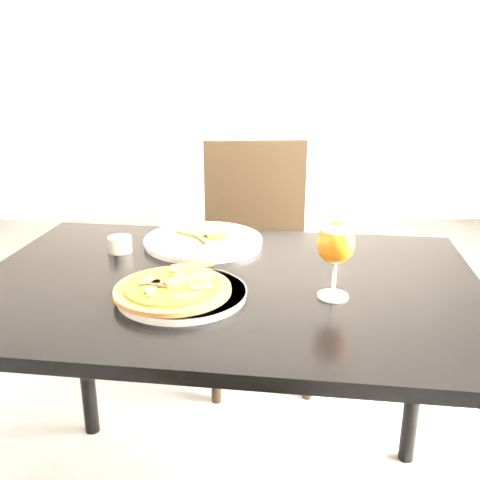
{
  "coord_description": "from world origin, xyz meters",
  "views": [
    {
      "loc": [
        0.26,
        -1.25,
        1.24
      ],
      "look_at": [
        0.27,
        -0.01,
        0.83
      ],
      "focal_mm": 40.0,
      "sensor_mm": 36.0,
      "label": 1
    }
  ],
  "objects_px": {
    "chair_far": "(257,251)",
    "pizza": "(173,288)",
    "dining_table": "(227,314)",
    "beer_glass": "(336,244)"
  },
  "relations": [
    {
      "from": "dining_table",
      "to": "pizza",
      "type": "xyz_separation_m",
      "value": [
        -0.11,
        -0.1,
        0.11
      ]
    },
    {
      "from": "dining_table",
      "to": "pizza",
      "type": "distance_m",
      "value": 0.19
    },
    {
      "from": "dining_table",
      "to": "chair_far",
      "type": "distance_m",
      "value": 0.85
    },
    {
      "from": "chair_far",
      "to": "dining_table",
      "type": "bearing_deg",
      "value": -100.66
    },
    {
      "from": "chair_far",
      "to": "beer_glass",
      "type": "height_order",
      "value": "chair_far"
    },
    {
      "from": "dining_table",
      "to": "beer_glass",
      "type": "distance_m",
      "value": 0.33
    },
    {
      "from": "chair_far",
      "to": "pizza",
      "type": "relative_size",
      "value": 3.69
    },
    {
      "from": "pizza",
      "to": "beer_glass",
      "type": "height_order",
      "value": "beer_glass"
    },
    {
      "from": "chair_far",
      "to": "pizza",
      "type": "height_order",
      "value": "chair_far"
    },
    {
      "from": "dining_table",
      "to": "pizza",
      "type": "bearing_deg",
      "value": -129.77
    }
  ]
}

